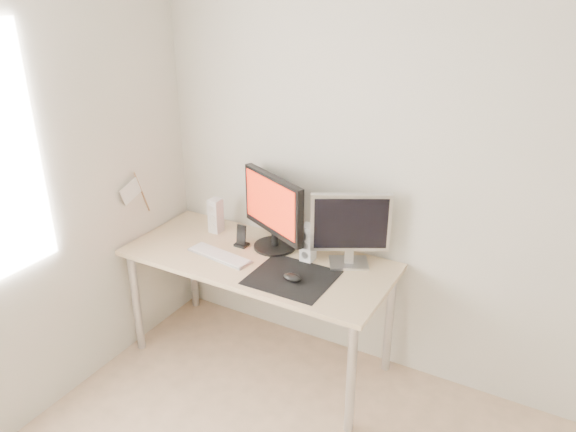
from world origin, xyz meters
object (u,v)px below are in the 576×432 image
at_px(desk, 258,269).
at_px(second_monitor, 350,226).
at_px(speaker_right, 308,243).
at_px(speaker_left, 216,216).
at_px(main_monitor, 273,210).
at_px(phone_dock, 242,240).
at_px(keyboard, 220,255).
at_px(mouse, 292,277).

xyz_separation_m(desk, second_monitor, (0.50, 0.18, 0.32)).
xyz_separation_m(desk, speaker_right, (0.27, 0.12, 0.19)).
bearing_deg(desk, speaker_left, 157.90).
distance_m(main_monitor, speaker_left, 0.46).
xyz_separation_m(speaker_right, phone_dock, (-0.44, -0.04, -0.07)).
distance_m(speaker_right, keyboard, 0.53).
bearing_deg(keyboard, second_monitor, 21.94).
xyz_separation_m(mouse, speaker_right, (-0.04, 0.26, 0.09)).
xyz_separation_m(desk, keyboard, (-0.20, -0.10, 0.09)).
bearing_deg(keyboard, speaker_right, 24.29).
height_order(mouse, keyboard, mouse).
bearing_deg(mouse, keyboard, 175.51).
bearing_deg(desk, main_monitor, 82.72).
relative_size(desk, speaker_left, 7.17).
distance_m(keyboard, phone_dock, 0.19).
bearing_deg(desk, mouse, -24.40).
height_order(main_monitor, speaker_right, main_monitor).
bearing_deg(keyboard, desk, 26.09).
bearing_deg(mouse, second_monitor, 59.42).
bearing_deg(speaker_left, mouse, -23.08).
distance_m(desk, speaker_left, 0.49).
height_order(desk, speaker_right, speaker_right).
xyz_separation_m(mouse, speaker_left, (-0.73, 0.31, 0.09)).
relative_size(second_monitor, speaker_right, 1.95).
relative_size(desk, speaker_right, 7.17).
bearing_deg(phone_dock, speaker_right, 4.86).
distance_m(mouse, speaker_left, 0.80).
bearing_deg(mouse, speaker_left, 156.92).
height_order(mouse, main_monitor, main_monitor).
bearing_deg(mouse, phone_dock, 155.29).
xyz_separation_m(second_monitor, keyboard, (-0.71, -0.28, -0.23)).
bearing_deg(keyboard, mouse, -4.49).
relative_size(keyboard, phone_dock, 3.09).
xyz_separation_m(mouse, keyboard, (-0.51, 0.04, -0.02)).
bearing_deg(second_monitor, main_monitor, -176.19).
bearing_deg(main_monitor, second_monitor, 3.81).
bearing_deg(speaker_right, phone_dock, -175.14).
distance_m(mouse, speaker_right, 0.27).
height_order(desk, phone_dock, phone_dock).
bearing_deg(speaker_left, second_monitor, 0.83).
bearing_deg(speaker_left, main_monitor, -2.44).
bearing_deg(desk, speaker_right, 22.90).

